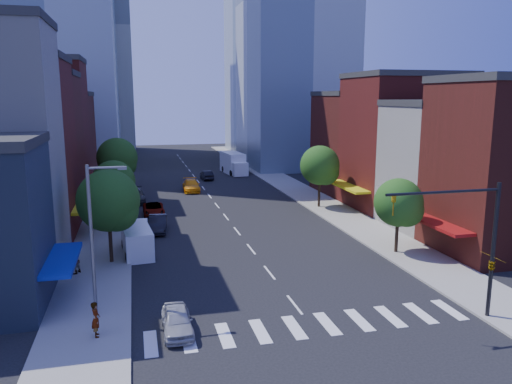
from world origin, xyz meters
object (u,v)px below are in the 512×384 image
Objects in this scene: parked_car_front at (177,321)px; parked_car_second at (158,224)px; box_truck at (234,164)px; traffic_car_far at (235,169)px; parked_car_third at (154,209)px; pedestrian_far at (74,261)px; parked_car_rear at (135,196)px; pedestrian_near at (96,319)px; taxi at (191,186)px; cargo_van_near at (137,241)px; cargo_van_far at (137,236)px; traffic_car_oncoming at (207,175)px.

parked_car_second reaches higher than parked_car_front.
traffic_car_far is at bearing 60.09° from box_truck.
pedestrian_far is at bearing -110.07° from parked_car_third.
parked_car_front is 58.58m from box_truck.
pedestrian_far is (-4.49, -25.31, 0.31)m from parked_car_rear.
pedestrian_near is 10.77m from pedestrian_far.
taxi reaches higher than parked_car_third.
parked_car_third is 0.86× the size of cargo_van_near.
taxi is (7.56, 24.97, -0.18)m from cargo_van_far.
parked_car_front is at bearing -89.49° from parked_car_rear.
parked_car_third is 32.66m from traffic_car_far.
parked_car_second is 14.55m from parked_car_rear.
pedestrian_near reaches higher than parked_car_front.
traffic_car_far is 0.43× the size of box_truck.
pedestrian_far is (-12.05, -31.27, 0.33)m from taxi.
parked_car_third is 0.54× the size of box_truck.
traffic_car_oncoming is (11.06, 15.25, -0.11)m from parked_car_rear.
taxi is 33.51m from pedestrian_far.
pedestrian_near is at bearing 71.65° from traffic_car_oncoming.
pedestrian_near is at bearing -96.63° from parked_car_second.
parked_car_rear is 27.47m from traffic_car_far.
taxi reaches higher than traffic_car_oncoming.
cargo_van_far is at bearing -15.40° from pedestrian_near.
traffic_car_far is at bearing -136.20° from traffic_car_oncoming.
cargo_van_near is 0.63× the size of box_truck.
traffic_car_far is 60.62m from pedestrian_near.
cargo_van_near reaches higher than cargo_van_far.
cargo_van_near reaches higher than taxi.
parked_car_front is 1.04× the size of traffic_car_far.
parked_car_front is 0.74× the size of taxi.
cargo_van_far is 36.01m from traffic_car_oncoming.
parked_car_front is 21.72m from parked_car_second.
parked_car_second is 1.12× the size of traffic_car_oncoming.
parked_car_front is 36.18m from parked_car_rear.
cargo_van_near reaches higher than parked_car_second.
box_truck is at bearing 62.04° from parked_car_third.
parked_car_third is at bearing 95.55° from parked_car_second.
parked_car_front is at bearing -90.27° from parked_car_third.
parked_car_third is at bearing -166.50° from pedestrian_far.
parked_car_rear is at bearing 92.93° from parked_car_front.
cargo_van_far reaches higher than traffic_car_far.
taxi reaches higher than parked_car_front.
parked_car_third is at bearing 82.67° from cargo_van_far.
pedestrian_far is at bearing -108.78° from taxi.
pedestrian_near is (-2.31, -14.51, -0.01)m from cargo_van_near.
parked_car_rear is 9.62m from taxi.
parked_car_rear reaches higher than traffic_car_far.
taxi is (5.56, 42.08, 0.10)m from parked_car_front.
parked_car_third is 7.60m from parked_car_rear.
parked_car_second is (0.00, 21.72, 0.10)m from parked_car_front.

